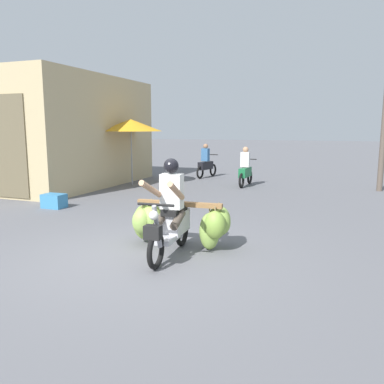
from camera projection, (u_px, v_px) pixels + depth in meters
ground_plane at (140, 256)px, 6.35m from camera, size 120.00×120.00×0.00m
motorbike_main_loaded at (175, 220)px, 6.67m from camera, size 1.81×1.86×1.58m
motorbike_distant_ahead_left at (206, 164)px, 16.28m from camera, size 0.56×1.61×1.40m
motorbike_distant_ahead_right at (245, 170)px, 13.84m from camera, size 0.50×1.62×1.40m
shopfront_building at (69, 132)px, 14.07m from camera, size 3.40×6.41×3.81m
market_umbrella_near_shop at (131, 125)px, 13.97m from camera, size 2.23×2.23×2.35m
produce_crate at (54, 201)px, 10.16m from camera, size 0.56×0.40×0.36m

